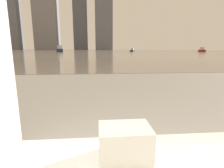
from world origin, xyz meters
TOP-DOWN VIEW (x-y plane):
  - towel_stack at (-0.09, 0.83)m, footprint 0.24×0.18m
  - harbor_water at (0.00, 62.00)m, footprint 180.00×110.00m
  - harbor_boat_1 at (-10.60, 50.94)m, footprint 2.57×5.12m
  - harbor_boat_3 at (30.10, 49.12)m, footprint 2.25×3.77m
  - harbor_boat_5 at (10.76, 54.60)m, footprint 1.93×2.97m
  - skyline_tower_1 at (-31.34, 118.00)m, footprint 13.89×11.44m

SIDE VIEW (x-z plane):
  - harbor_water at x=0.00m, z-range 0.00..0.01m
  - harbor_boat_5 at x=10.76m, z-range -0.15..0.91m
  - harbor_boat_3 at x=30.10m, z-range -0.19..1.15m
  - towel_stack at x=-0.09m, z-range 0.49..0.65m
  - harbor_boat_1 at x=-10.60m, z-range -0.26..1.57m
  - skyline_tower_1 at x=-31.34m, z-range 0.00..46.73m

